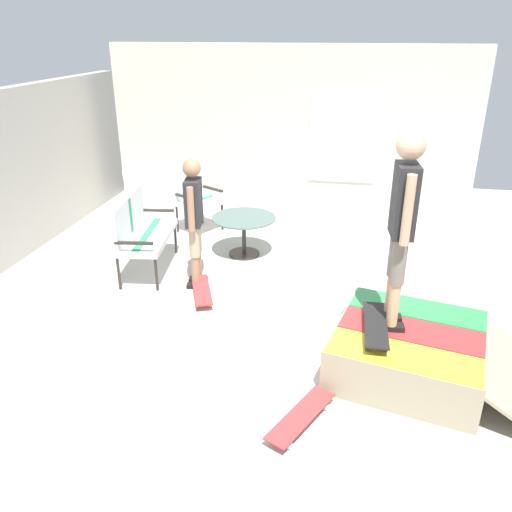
{
  "coord_description": "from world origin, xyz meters",
  "views": [
    {
      "loc": [
        -4.8,
        -0.61,
        3.0
      ],
      "look_at": [
        0.28,
        0.38,
        0.7
      ],
      "focal_mm": 36.16,
      "sensor_mm": 36.0,
      "label": 1
    }
  ],
  "objects_px": {
    "patio_bench": "(138,227)",
    "skateboard_spare": "(301,416)",
    "skate_ramp": "(411,351)",
    "patio_table": "(244,228)",
    "skateboard_on_ramp": "(376,325)",
    "patio_chair_near_house": "(194,193)",
    "person_watching": "(194,215)",
    "person_skater": "(402,218)",
    "skateboard_by_bench": "(202,290)"
  },
  "relations": [
    {
      "from": "patio_bench",
      "to": "skateboard_spare",
      "type": "height_order",
      "value": "patio_bench"
    },
    {
      "from": "skate_ramp",
      "to": "patio_table",
      "type": "distance_m",
      "value": 3.21
    },
    {
      "from": "skateboard_spare",
      "to": "skateboard_on_ramp",
      "type": "xyz_separation_m",
      "value": [
        0.8,
        -0.57,
        0.46
      ]
    },
    {
      "from": "patio_chair_near_house",
      "to": "patio_table",
      "type": "bearing_deg",
      "value": -130.69
    },
    {
      "from": "skateboard_spare",
      "to": "skateboard_on_ramp",
      "type": "distance_m",
      "value": 1.08
    },
    {
      "from": "person_watching",
      "to": "person_skater",
      "type": "relative_size",
      "value": 0.9
    },
    {
      "from": "patio_table",
      "to": "skateboard_on_ramp",
      "type": "bearing_deg",
      "value": -145.0
    },
    {
      "from": "skateboard_by_bench",
      "to": "skateboard_spare",
      "type": "xyz_separation_m",
      "value": [
        -1.98,
        -1.43,
        0.0
      ]
    },
    {
      "from": "person_watching",
      "to": "skateboard_by_bench",
      "type": "relative_size",
      "value": 1.98
    },
    {
      "from": "skate_ramp",
      "to": "skateboard_on_ramp",
      "type": "bearing_deg",
      "value": 108.15
    },
    {
      "from": "patio_chair_near_house",
      "to": "patio_table",
      "type": "relative_size",
      "value": 1.13
    },
    {
      "from": "skate_ramp",
      "to": "skateboard_spare",
      "type": "distance_m",
      "value": 1.31
    },
    {
      "from": "person_skater",
      "to": "skateboard_on_ramp",
      "type": "distance_m",
      "value": 1.0
    },
    {
      "from": "skateboard_by_bench",
      "to": "skateboard_on_ramp",
      "type": "relative_size",
      "value": 1.02
    },
    {
      "from": "patio_bench",
      "to": "skateboard_spare",
      "type": "relative_size",
      "value": 1.62
    },
    {
      "from": "skate_ramp",
      "to": "skateboard_by_bench",
      "type": "xyz_separation_m",
      "value": [
        1.06,
        2.36,
        -0.14
      ]
    },
    {
      "from": "patio_table",
      "to": "skateboard_by_bench",
      "type": "bearing_deg",
      "value": 169.9
    },
    {
      "from": "skate_ramp",
      "to": "patio_chair_near_house",
      "type": "relative_size",
      "value": 2.11
    },
    {
      "from": "patio_chair_near_house",
      "to": "skateboard_by_bench",
      "type": "relative_size",
      "value": 1.25
    },
    {
      "from": "patio_chair_near_house",
      "to": "patio_table",
      "type": "distance_m",
      "value": 1.33
    },
    {
      "from": "patio_bench",
      "to": "person_skater",
      "type": "relative_size",
      "value": 0.73
    },
    {
      "from": "patio_bench",
      "to": "skateboard_spare",
      "type": "xyz_separation_m",
      "value": [
        -2.56,
        -2.44,
        -0.53
      ]
    },
    {
      "from": "person_skater",
      "to": "skateboard_spare",
      "type": "xyz_separation_m",
      "value": [
        -0.97,
        0.71,
        -1.43
      ]
    },
    {
      "from": "skateboard_by_bench",
      "to": "skateboard_spare",
      "type": "distance_m",
      "value": 2.44
    },
    {
      "from": "patio_bench",
      "to": "skateboard_by_bench",
      "type": "xyz_separation_m",
      "value": [
        -0.59,
        -1.01,
        -0.53
      ]
    },
    {
      "from": "patio_bench",
      "to": "person_watching",
      "type": "height_order",
      "value": "person_watching"
    },
    {
      "from": "patio_bench",
      "to": "skate_ramp",
      "type": "bearing_deg",
      "value": -116.06
    },
    {
      "from": "person_watching",
      "to": "skateboard_on_ramp",
      "type": "height_order",
      "value": "person_watching"
    },
    {
      "from": "skateboard_by_bench",
      "to": "skateboard_on_ramp",
      "type": "distance_m",
      "value": 2.37
    },
    {
      "from": "patio_bench",
      "to": "skateboard_on_ramp",
      "type": "distance_m",
      "value": 3.49
    },
    {
      "from": "skate_ramp",
      "to": "patio_table",
      "type": "relative_size",
      "value": 2.39
    },
    {
      "from": "patio_table",
      "to": "skateboard_by_bench",
      "type": "distance_m",
      "value": 1.4
    },
    {
      "from": "skate_ramp",
      "to": "patio_table",
      "type": "xyz_separation_m",
      "value": [
        2.4,
        2.12,
        0.18
      ]
    },
    {
      "from": "patio_table",
      "to": "person_skater",
      "type": "height_order",
      "value": "person_skater"
    },
    {
      "from": "patio_bench",
      "to": "patio_chair_near_house",
      "type": "xyz_separation_m",
      "value": [
        1.61,
        -0.26,
        -0.0
      ]
    },
    {
      "from": "skate_ramp",
      "to": "patio_table",
      "type": "bearing_deg",
      "value": 41.46
    },
    {
      "from": "patio_chair_near_house",
      "to": "person_watching",
      "type": "bearing_deg",
      "value": -162.21
    },
    {
      "from": "patio_chair_near_house",
      "to": "person_skater",
      "type": "distance_m",
      "value": 4.41
    },
    {
      "from": "patio_table",
      "to": "person_watching",
      "type": "height_order",
      "value": "person_watching"
    },
    {
      "from": "skateboard_by_bench",
      "to": "patio_table",
      "type": "bearing_deg",
      "value": -10.1
    },
    {
      "from": "skate_ramp",
      "to": "skateboard_by_bench",
      "type": "relative_size",
      "value": 2.63
    },
    {
      "from": "patio_chair_near_house",
      "to": "skateboard_by_bench",
      "type": "xyz_separation_m",
      "value": [
        -2.19,
        -0.75,
        -0.53
      ]
    },
    {
      "from": "person_watching",
      "to": "skateboard_spare",
      "type": "bearing_deg",
      "value": -145.27
    },
    {
      "from": "patio_table",
      "to": "skate_ramp",
      "type": "bearing_deg",
      "value": -138.54
    },
    {
      "from": "skate_ramp",
      "to": "skateboard_spare",
      "type": "height_order",
      "value": "skate_ramp"
    },
    {
      "from": "skateboard_by_bench",
      "to": "skateboard_on_ramp",
      "type": "xyz_separation_m",
      "value": [
        -1.18,
        -2.0,
        0.46
      ]
    },
    {
      "from": "patio_bench",
      "to": "skateboard_by_bench",
      "type": "height_order",
      "value": "patio_bench"
    },
    {
      "from": "skateboard_spare",
      "to": "person_skater",
      "type": "bearing_deg",
      "value": -35.97
    },
    {
      "from": "skate_ramp",
      "to": "person_skater",
      "type": "height_order",
      "value": "person_skater"
    },
    {
      "from": "patio_table",
      "to": "patio_bench",
      "type": "bearing_deg",
      "value": 121.09
    }
  ]
}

